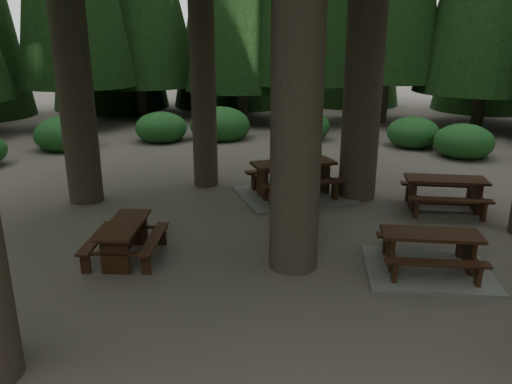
# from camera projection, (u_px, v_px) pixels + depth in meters

# --- Properties ---
(ground) EXTENTS (80.00, 80.00, 0.00)m
(ground) POSITION_uv_depth(u_px,v_px,m) (247.00, 269.00, 8.59)
(ground) COLOR #595248
(ground) RESTS_ON ground
(picnic_table_a) EXTENTS (2.15, 1.80, 0.70)m
(picnic_table_a) POSITION_uv_depth(u_px,v_px,m) (429.00, 259.00, 8.46)
(picnic_table_a) COLOR gray
(picnic_table_a) RESTS_ON ground
(picnic_table_b) EXTENTS (1.28, 1.57, 0.67)m
(picnic_table_b) POSITION_uv_depth(u_px,v_px,m) (125.00, 235.00, 8.88)
(picnic_table_b) COLOR #361C10
(picnic_table_b) RESTS_ON ground
(picnic_table_c) EXTENTS (3.19, 2.94, 0.88)m
(picnic_table_c) POSITION_uv_depth(u_px,v_px,m) (293.00, 184.00, 12.39)
(picnic_table_c) COLOR gray
(picnic_table_c) RESTS_ON ground
(picnic_table_d) EXTENTS (1.86, 1.55, 0.77)m
(picnic_table_d) POSITION_uv_depth(u_px,v_px,m) (445.00, 189.00, 11.30)
(picnic_table_d) COLOR #361C10
(picnic_table_d) RESTS_ON ground
(shrub_ring) EXTENTS (23.86, 24.64, 1.49)m
(shrub_ring) POSITION_uv_depth(u_px,v_px,m) (288.00, 232.00, 9.14)
(shrub_ring) COLOR #1E5825
(shrub_ring) RESTS_ON ground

